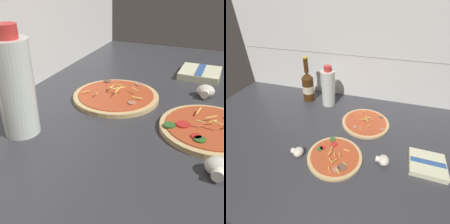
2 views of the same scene
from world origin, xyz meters
TOP-DOWN VIEW (x-y plane):
  - counter_slab at (0.00, 0.00)cm, footprint 160.00×90.00cm
  - tile_backsplash at (0.00, 45.50)cm, footprint 160.00×1.13cm
  - pizza_near at (4.50, -10.88)cm, footprint 23.71×23.71cm
  - pizza_far at (13.32, 16.53)cm, footprint 25.18×25.18cm
  - beer_bottle at (-26.59, 31.48)cm, footprint 7.24×7.24cm
  - oil_bottle at (-12.43, 30.15)cm, footprint 8.18×8.18cm
  - mushroom_left at (24.57, -7.77)cm, footprint 5.57×5.30cm
  - mushroom_right at (-11.41, -13.77)cm, footprint 5.47×5.21cm
  - dish_towel at (42.13, -4.21)cm, footprint 14.55×13.86cm

SIDE VIEW (x-z plane):
  - counter_slab at x=0.00cm, z-range 0.00..2.50cm
  - pizza_far at x=13.32cm, z-range 1.11..5.40cm
  - pizza_near at x=4.50cm, z-range 1.25..5.32cm
  - dish_towel at x=42.13cm, z-range 2.43..4.99cm
  - mushroom_right at x=-11.41cm, z-range 2.50..6.14cm
  - mushroom_left at x=24.57cm, z-range 2.50..6.21cm
  - beer_bottle at x=-26.59cm, z-range -1.67..26.81cm
  - oil_bottle at x=-12.43cm, z-range 1.50..26.49cm
  - tile_backsplash at x=0.00cm, z-range 0.00..60.00cm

